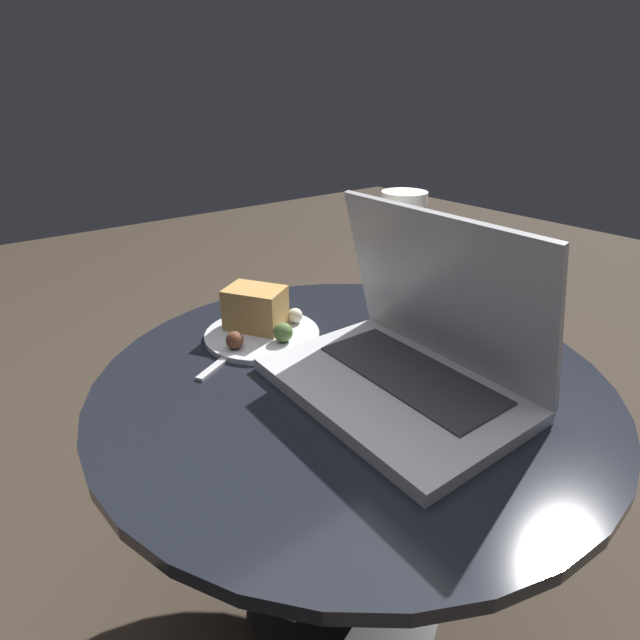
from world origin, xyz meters
The scene contains 7 objects.
ground_plane centered at (0.00, 0.00, 0.00)m, with size 6.00×6.00×0.00m, color #382D23.
table centered at (0.00, 0.00, 0.37)m, with size 0.72×0.72×0.49m.
napkin centered at (-0.19, -0.03, 0.49)m, with size 0.17×0.15×0.00m.
laptop centered at (0.07, 0.04, 0.54)m, with size 0.34×0.24×0.24m.
beer_glass centered at (-0.07, 0.16, 0.60)m, with size 0.07×0.07×0.23m.
snack_plate centered at (-0.19, -0.04, 0.51)m, with size 0.19×0.19×0.08m.
fork centered at (-0.17, -0.08, 0.49)m, with size 0.11×0.18×0.01m.
Camera 1 is at (0.45, -0.41, 0.86)m, focal length 28.00 mm.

